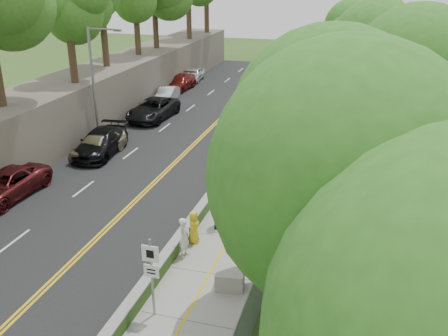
{
  "coord_description": "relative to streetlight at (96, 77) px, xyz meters",
  "views": [
    {
      "loc": [
        7.54,
        -16.44,
        11.74
      ],
      "look_at": [
        0.5,
        8.0,
        1.4
      ],
      "focal_mm": 40.0,
      "sensor_mm": 36.0,
      "label": 1
    }
  ],
  "objects": [
    {
      "name": "painter_2",
      "position": [
        11.91,
        -10.04,
        -3.66
      ],
      "size": [
        0.87,
        1.02,
        1.87
      ],
      "primitive_type": "imported",
      "rotation": [
        0.0,
        0.0,
        1.76
      ],
      "color": "black",
      "rests_on": "sidewalk"
    },
    {
      "name": "painter_0",
      "position": [
        11.21,
        -11.79,
        -3.82
      ],
      "size": [
        0.61,
        0.82,
        1.53
      ],
      "primitive_type": "imported",
      "rotation": [
        0.0,
        0.0,
        1.75
      ],
      "color": "gold",
      "rests_on": "sidewalk"
    },
    {
      "name": "car_8",
      "position": [
        -0.14,
        20.78,
        -3.89
      ],
      "size": [
        2.03,
        4.31,
        1.42
      ],
      "primitive_type": "imported",
      "rotation": [
        0.0,
        0.0,
        0.09
      ],
      "color": "silver",
      "rests_on": "road"
    },
    {
      "name": "car_6",
      "position": [
        1.46,
        6.0,
        -3.78
      ],
      "size": [
        2.93,
        6.0,
        1.64
      ],
      "primitive_type": "imported",
      "rotation": [
        0.0,
        0.0,
        -0.03
      ],
      "color": "black",
      "rests_on": "road"
    },
    {
      "name": "sidewalk",
      "position": [
        13.01,
        1.0,
        -4.61
      ],
      "size": [
        4.2,
        66.0,
        0.05
      ],
      "primitive_type": "cube",
      "color": "gray",
      "rests_on": "ground"
    },
    {
      "name": "chainlink_fence",
      "position": [
        15.11,
        1.0,
        -3.64
      ],
      "size": [
        0.04,
        66.0,
        2.0
      ],
      "primitive_type": "cube",
      "color": "slate",
      "rests_on": "ground"
    },
    {
      "name": "car_2",
      "position": [
        -0.14,
        -10.17,
        -3.84
      ],
      "size": [
        2.71,
        5.57,
        1.53
      ],
      "primitive_type": "imported",
      "rotation": [
        0.0,
        0.0,
        -0.03
      ],
      "color": "maroon",
      "rests_on": "road"
    },
    {
      "name": "jersey_barrier",
      "position": [
        10.71,
        1.0,
        -4.34
      ],
      "size": [
        0.42,
        66.0,
        0.6
      ],
      "primitive_type": "cube",
      "color": "#69C82A",
      "rests_on": "ground"
    },
    {
      "name": "person_far",
      "position": [
        14.66,
        11.7,
        -3.68
      ],
      "size": [
        1.11,
        0.54,
        1.83
      ],
      "primitive_type": "imported",
      "rotation": [
        0.0,
        0.0,
        3.23
      ],
      "color": "black",
      "rests_on": "sidewalk"
    },
    {
      "name": "car_3",
      "position": [
        1.46,
        -2.63,
        -3.79
      ],
      "size": [
        2.78,
        5.76,
        1.62
      ],
      "primitive_type": "imported",
      "rotation": [
        0.0,
        0.0,
        0.09
      ],
      "color": "black",
      "rests_on": "road"
    },
    {
      "name": "ground",
      "position": [
        10.46,
        -14.0,
        -4.64
      ],
      "size": [
        140.0,
        140.0,
        0.0
      ],
      "primitive_type": "plane",
      "color": "#33511E",
      "rests_on": "ground"
    },
    {
      "name": "car_7",
      "position": [
        -0.14,
        16.26,
        -3.85
      ],
      "size": [
        2.37,
        5.25,
        1.49
      ],
      "primitive_type": "imported",
      "rotation": [
        0.0,
        0.0,
        -0.05
      ],
      "color": "maroon",
      "rests_on": "road"
    },
    {
      "name": "streetlight",
      "position": [
        0.0,
        0.0,
        0.0
      ],
      "size": [
        2.52,
        0.22,
        8.0
      ],
      "color": "gray",
      "rests_on": "ground"
    },
    {
      "name": "rock_embankment",
      "position": [
        -3.04,
        1.0,
        -2.64
      ],
      "size": [
        5.0,
        66.0,
        4.0
      ],
      "primitive_type": "cube",
      "color": "#595147",
      "rests_on": "ground"
    },
    {
      "name": "concrete_block",
      "position": [
        13.71,
        -14.71,
        -4.23
      ],
      "size": [
        1.18,
        0.95,
        0.72
      ],
      "primitive_type": "cube",
      "rotation": [
        0.0,
        0.0,
        0.13
      ],
      "color": "gray",
      "rests_on": "sidewalk"
    },
    {
      "name": "car_5",
      "position": [
        0.51,
        11.29,
        -3.91
      ],
      "size": [
        1.88,
        4.3,
        1.37
      ],
      "primitive_type": "imported",
      "rotation": [
        0.0,
        0.0,
        0.1
      ],
      "color": "silver",
      "rests_on": "road"
    },
    {
      "name": "trees_fenceside",
      "position": [
        17.46,
        1.0,
        2.36
      ],
      "size": [
        7.0,
        66.0,
        14.0
      ],
      "primitive_type": null,
      "color": "#3B8026",
      "rests_on": "ground"
    },
    {
      "name": "painter_3",
      "position": [
        11.91,
        -4.04,
        -3.65
      ],
      "size": [
        0.74,
        1.24,
        1.89
      ],
      "primitive_type": "imported",
      "rotation": [
        0.0,
        0.0,
        1.6
      ],
      "color": "#915939",
      "rests_on": "sidewalk"
    },
    {
      "name": "painter_1",
      "position": [
        11.21,
        -13.0,
        -3.68
      ],
      "size": [
        0.53,
        0.72,
        1.81
      ],
      "primitive_type": "imported",
      "rotation": [
        0.0,
        0.0,
        1.42
      ],
      "color": "silver",
      "rests_on": "sidewalk"
    },
    {
      "name": "construction_barrel",
      "position": [
        13.46,
        2.36,
        -4.16
      ],
      "size": [
        0.52,
        0.52,
        0.86
      ],
      "primitive_type": "cylinder",
      "color": "#E35300",
      "rests_on": "sidewalk"
    },
    {
      "name": "road",
      "position": [
        5.06,
        1.0,
        -4.62
      ],
      "size": [
        11.2,
        66.0,
        0.04
      ],
      "primitive_type": "cube",
      "color": "black",
      "rests_on": "ground"
    },
    {
      "name": "car_4",
      "position": [
        1.46,
        -2.96,
        -3.8
      ],
      "size": [
        2.33,
        4.86,
        1.6
      ],
      "primitive_type": "imported",
      "rotation": [
        0.0,
        0.0,
        -0.1
      ],
      "color": "gray",
      "rests_on": "road"
    },
    {
      "name": "signpost",
      "position": [
        11.51,
        -17.02,
        -2.68
      ],
      "size": [
        0.62,
        0.09,
        3.1
      ],
      "color": "gray",
      "rests_on": "sidewalk"
    }
  ]
}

